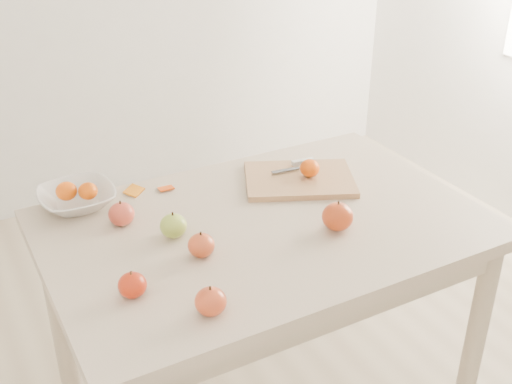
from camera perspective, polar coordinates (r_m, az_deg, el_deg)
table at (r=1.84m, az=0.75°, el=-5.30°), size 1.20×0.80×0.75m
cutting_board at (r=1.99m, az=3.87°, el=1.13°), size 0.40×0.36×0.02m
board_tangerine at (r=1.99m, az=4.79°, el=2.13°), size 0.06×0.06×0.05m
fruit_bowl at (r=1.92m, az=-15.61°, el=-0.54°), size 0.22×0.22×0.05m
bowl_tangerine_near at (r=1.91m, az=-16.50°, el=0.09°), size 0.06×0.06×0.05m
bowl_tangerine_far at (r=1.90m, az=-14.72°, el=0.09°), size 0.06×0.06×0.05m
orange_peel_a at (r=1.97m, az=-10.77°, el=0.00°), size 0.07×0.07×0.01m
orange_peel_b at (r=1.97m, az=-8.00°, el=0.27°), size 0.05×0.04×0.01m
paring_knife at (r=2.06m, az=3.95°, el=2.59°), size 0.17×0.05×0.01m
apple_green at (r=1.71m, az=-7.36°, el=-2.99°), size 0.07×0.07×0.07m
apple_red_e at (r=1.74m, az=7.26°, el=-2.18°), size 0.09×0.09×0.08m
apple_red_c at (r=1.44m, az=-4.05°, el=-9.68°), size 0.07×0.07×0.06m
apple_red_d at (r=1.51m, az=-10.93°, el=-8.12°), size 0.07×0.07×0.06m
apple_red_b at (r=1.63m, az=-4.89°, el=-4.73°), size 0.07×0.07×0.06m
apple_red_a at (r=1.79m, az=-11.88°, el=-1.93°), size 0.07×0.07×0.07m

